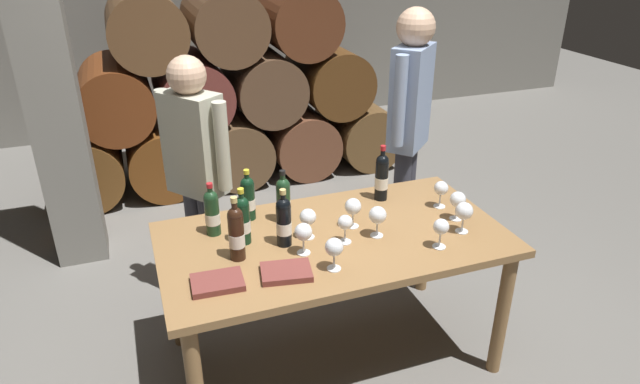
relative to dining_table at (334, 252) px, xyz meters
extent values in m
plane|color=#66635E|center=(0.00, 0.00, -0.67)|extent=(14.00, 14.00, 0.00)
cylinder|color=brown|center=(-1.26, 2.60, -0.37)|extent=(0.60, 0.90, 0.60)
cylinder|color=brown|center=(-0.63, 2.60, -0.37)|extent=(0.60, 0.90, 0.60)
cylinder|color=brown|center=(0.00, 2.60, -0.37)|extent=(0.60, 0.90, 0.60)
cylinder|color=brown|center=(0.63, 2.60, -0.37)|extent=(0.60, 0.90, 0.60)
cylinder|color=brown|center=(1.26, 2.60, -0.37)|extent=(0.60, 0.90, 0.60)
cylinder|color=#653014|center=(-0.95, 2.60, 0.18)|extent=(0.60, 0.90, 0.60)
cylinder|color=brown|center=(-0.32, 2.60, 0.18)|extent=(0.60, 0.90, 0.60)
cylinder|color=brown|center=(0.31, 2.60, 0.18)|extent=(0.60, 0.90, 0.60)
cylinder|color=#503014|center=(0.95, 2.60, 0.18)|extent=(0.60, 0.90, 0.60)
cylinder|color=brown|center=(-0.63, 2.60, 0.72)|extent=(0.60, 0.90, 0.60)
cylinder|color=brown|center=(0.00, 2.60, 0.72)|extent=(0.60, 0.90, 0.60)
cylinder|color=#552C18|center=(0.63, 2.60, 0.72)|extent=(0.60, 0.90, 0.60)
cube|color=slate|center=(-1.30, 1.60, 0.63)|extent=(0.32, 0.32, 2.60)
cube|color=olive|center=(0.00, 0.00, 0.07)|extent=(1.70, 0.90, 0.04)
cylinder|color=olive|center=(0.77, -0.39, -0.31)|extent=(0.07, 0.07, 0.72)
cylinder|color=olive|center=(-0.77, 0.39, -0.31)|extent=(0.07, 0.07, 0.72)
cylinder|color=olive|center=(0.77, 0.39, -0.31)|extent=(0.07, 0.07, 0.72)
cylinder|color=black|center=(-0.35, 0.32, 0.19)|extent=(0.07, 0.07, 0.19)
sphere|color=black|center=(-0.35, 0.32, 0.29)|extent=(0.07, 0.07, 0.07)
cylinder|color=black|center=(-0.35, 0.32, 0.31)|extent=(0.03, 0.03, 0.06)
cylinder|color=gold|center=(-0.35, 0.32, 0.36)|extent=(0.03, 0.03, 0.02)
cylinder|color=silver|center=(-0.35, 0.32, 0.18)|extent=(0.07, 0.07, 0.06)
cylinder|color=black|center=(0.39, 0.29, 0.20)|extent=(0.07, 0.07, 0.22)
sphere|color=black|center=(0.39, 0.29, 0.32)|extent=(0.07, 0.07, 0.07)
cylinder|color=black|center=(0.39, 0.29, 0.35)|extent=(0.03, 0.03, 0.07)
cylinder|color=#B21E23|center=(0.39, 0.29, 0.40)|extent=(0.03, 0.03, 0.03)
cylinder|color=silver|center=(0.39, 0.29, 0.19)|extent=(0.07, 0.07, 0.07)
cylinder|color=#19381E|center=(-0.19, 0.23, 0.19)|extent=(0.07, 0.07, 0.20)
sphere|color=#19381E|center=(-0.19, 0.23, 0.30)|extent=(0.07, 0.07, 0.07)
cylinder|color=#19381E|center=(-0.19, 0.23, 0.32)|extent=(0.03, 0.03, 0.06)
cylinder|color=black|center=(-0.19, 0.23, 0.37)|extent=(0.03, 0.03, 0.02)
cylinder|color=silver|center=(-0.19, 0.23, 0.18)|extent=(0.07, 0.07, 0.06)
cylinder|color=black|center=(-0.49, -0.04, 0.20)|extent=(0.07, 0.07, 0.22)
sphere|color=black|center=(-0.49, -0.04, 0.32)|extent=(0.07, 0.07, 0.07)
cylinder|color=black|center=(-0.49, -0.04, 0.35)|extent=(0.03, 0.03, 0.07)
cylinder|color=tan|center=(-0.49, -0.04, 0.39)|extent=(0.03, 0.03, 0.03)
cylinder|color=silver|center=(-0.49, -0.04, 0.19)|extent=(0.07, 0.07, 0.07)
cylinder|color=black|center=(-0.25, 0.01, 0.19)|extent=(0.07, 0.07, 0.20)
sphere|color=black|center=(-0.25, 0.01, 0.30)|extent=(0.07, 0.07, 0.07)
cylinder|color=black|center=(-0.25, 0.01, 0.33)|extent=(0.03, 0.03, 0.06)
cylinder|color=tan|center=(-0.25, 0.01, 0.37)|extent=(0.03, 0.03, 0.02)
cylinder|color=silver|center=(-0.25, 0.01, 0.18)|extent=(0.07, 0.07, 0.06)
cylinder|color=black|center=(-0.43, 0.09, 0.19)|extent=(0.07, 0.07, 0.20)
sphere|color=black|center=(-0.43, 0.09, 0.30)|extent=(0.07, 0.07, 0.07)
cylinder|color=black|center=(-0.43, 0.09, 0.32)|extent=(0.03, 0.03, 0.06)
cylinder|color=gold|center=(-0.43, 0.09, 0.37)|extent=(0.03, 0.03, 0.02)
cylinder|color=silver|center=(-0.43, 0.09, 0.18)|extent=(0.07, 0.07, 0.06)
cylinder|color=#19381E|center=(-0.55, 0.23, 0.19)|extent=(0.07, 0.07, 0.19)
sphere|color=#19381E|center=(-0.55, 0.23, 0.29)|extent=(0.07, 0.07, 0.07)
cylinder|color=#19381E|center=(-0.55, 0.23, 0.31)|extent=(0.03, 0.03, 0.06)
cylinder|color=#B21E23|center=(-0.55, 0.23, 0.36)|extent=(0.03, 0.03, 0.02)
cylinder|color=silver|center=(-0.55, 0.23, 0.18)|extent=(0.07, 0.07, 0.06)
cylinder|color=white|center=(-0.10, -0.27, 0.09)|extent=(0.06, 0.06, 0.00)
cylinder|color=white|center=(-0.10, -0.27, 0.13)|extent=(0.01, 0.01, 0.07)
sphere|color=white|center=(-0.10, -0.27, 0.21)|extent=(0.08, 0.08, 0.08)
cylinder|color=white|center=(0.12, 0.06, 0.09)|extent=(0.06, 0.06, 0.00)
cylinder|color=white|center=(0.12, 0.06, 0.13)|extent=(0.01, 0.01, 0.07)
sphere|color=white|center=(0.12, 0.06, 0.21)|extent=(0.08, 0.08, 0.08)
cylinder|color=white|center=(-0.19, -0.10, 0.09)|extent=(0.06, 0.06, 0.00)
cylinder|color=white|center=(-0.19, -0.10, 0.13)|extent=(0.01, 0.01, 0.07)
sphere|color=white|center=(-0.19, -0.10, 0.21)|extent=(0.08, 0.08, 0.08)
cylinder|color=white|center=(0.66, -0.05, 0.09)|extent=(0.06, 0.06, 0.00)
cylinder|color=white|center=(0.66, -0.05, 0.13)|extent=(0.01, 0.01, 0.07)
sphere|color=white|center=(0.66, -0.05, 0.21)|extent=(0.08, 0.08, 0.08)
cylinder|color=white|center=(0.65, 0.10, 0.09)|extent=(0.06, 0.06, 0.00)
cylinder|color=white|center=(0.65, 0.10, 0.13)|extent=(0.01, 0.01, 0.07)
sphere|color=white|center=(0.65, 0.10, 0.20)|extent=(0.08, 0.08, 0.08)
cylinder|color=white|center=(0.20, -0.07, 0.09)|extent=(0.06, 0.06, 0.00)
cylinder|color=white|center=(0.20, -0.07, 0.13)|extent=(0.01, 0.01, 0.07)
sphere|color=white|center=(0.20, -0.07, 0.21)|extent=(0.09, 0.09, 0.09)
cylinder|color=white|center=(0.03, -0.07, 0.09)|extent=(0.06, 0.06, 0.00)
cylinder|color=white|center=(0.03, -0.07, 0.13)|extent=(0.01, 0.01, 0.07)
sphere|color=white|center=(0.03, -0.07, 0.20)|extent=(0.07, 0.07, 0.07)
cylinder|color=white|center=(0.62, -0.18, 0.09)|extent=(0.06, 0.06, 0.00)
cylinder|color=white|center=(0.62, -0.18, 0.13)|extent=(0.01, 0.01, 0.07)
sphere|color=white|center=(0.62, -0.18, 0.21)|extent=(0.09, 0.09, 0.09)
cylinder|color=white|center=(-0.12, 0.03, 0.09)|extent=(0.06, 0.06, 0.00)
cylinder|color=white|center=(-0.12, 0.03, 0.13)|extent=(0.01, 0.01, 0.07)
sphere|color=white|center=(-0.12, 0.03, 0.21)|extent=(0.08, 0.08, 0.08)
cylinder|color=white|center=(0.43, -0.27, 0.09)|extent=(0.06, 0.06, 0.00)
cylinder|color=white|center=(0.43, -0.27, 0.13)|extent=(0.01, 0.01, 0.07)
sphere|color=white|center=(0.43, -0.27, 0.20)|extent=(0.08, 0.08, 0.08)
cube|color=brown|center=(-0.61, -0.21, 0.11)|extent=(0.23, 0.17, 0.03)
cube|color=brown|center=(-0.32, -0.24, 0.11)|extent=(0.24, 0.20, 0.03)
cylinder|color=#383842|center=(0.84, 0.79, -0.24)|extent=(0.11, 0.11, 0.85)
cylinder|color=#383842|center=(0.76, 0.71, -0.24)|extent=(0.11, 0.11, 0.85)
cube|color=#8499BC|center=(0.80, 0.75, 0.51)|extent=(0.36, 0.35, 0.64)
cylinder|color=#8499BC|center=(0.95, 0.89, 0.54)|extent=(0.08, 0.08, 0.54)
cylinder|color=#8499BC|center=(0.64, 0.61, 0.54)|extent=(0.08, 0.08, 0.54)
sphere|color=tan|center=(0.80, 0.75, 0.93)|extent=(0.23, 0.23, 0.23)
cylinder|color=#383842|center=(-0.58, 0.76, -0.28)|extent=(0.11, 0.11, 0.77)
cylinder|color=#383842|center=(-0.52, 0.68, -0.28)|extent=(0.11, 0.11, 0.77)
cube|color=#B2B29E|center=(-0.55, 0.72, 0.39)|extent=(0.34, 0.36, 0.58)
cylinder|color=#B2B29E|center=(-0.68, 0.89, 0.42)|extent=(0.08, 0.08, 0.49)
cylinder|color=#B2B29E|center=(-0.42, 0.55, 0.42)|extent=(0.08, 0.08, 0.49)
sphere|color=tan|center=(-0.55, 0.72, 0.77)|extent=(0.21, 0.21, 0.21)
camera|label=1|loc=(-0.87, -2.21, 1.49)|focal=31.31mm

